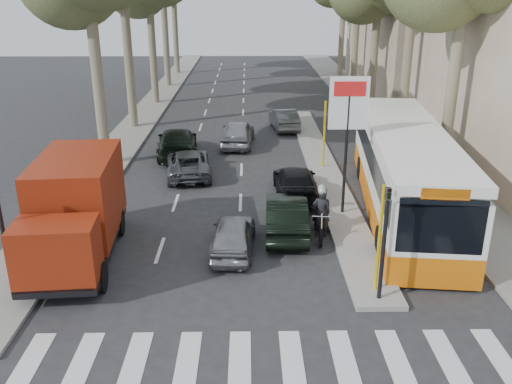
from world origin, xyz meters
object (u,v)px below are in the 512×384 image
motorcycle (321,212)px  silver_hatchback (233,235)px  red_truck (76,209)px  city_bus (404,168)px  dark_hatchback (286,215)px

motorcycle → silver_hatchback: bearing=-151.1°
red_truck → city_bus: (12.09, 4.02, 0.03)m
red_truck → city_bus: city_bus is taller
motorcycle → red_truck: bearing=-162.4°
silver_hatchback → city_bus: bearing=-148.4°
silver_hatchback → city_bus: city_bus is taller
motorcycle → city_bus: bearing=38.3°
dark_hatchback → city_bus: bearing=-154.6°
silver_hatchback → motorcycle: 3.51m
silver_hatchback → city_bus: (6.88, 3.66, 1.20)m
silver_hatchback → red_truck: (-5.22, -0.36, 1.18)m
dark_hatchback → city_bus: 5.48m
dark_hatchback → motorcycle: motorcycle is taller
silver_hatchback → dark_hatchback: dark_hatchback is taller
silver_hatchback → city_bus: 7.88m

